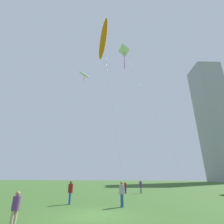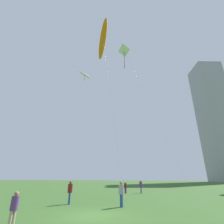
{
  "view_description": "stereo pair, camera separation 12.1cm",
  "coord_description": "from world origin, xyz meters",
  "px_view_note": "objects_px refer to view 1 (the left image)",
  "views": [
    {
      "loc": [
        3.85,
        -11.21,
        2.13
      ],
      "look_at": [
        -1.93,
        12.79,
        11.76
      ],
      "focal_mm": 27.08,
      "sensor_mm": 36.0,
      "label": 1
    },
    {
      "loc": [
        3.97,
        -11.18,
        2.13
      ],
      "look_at": [
        -1.93,
        12.79,
        11.76
      ],
      "focal_mm": 27.08,
      "sensor_mm": 36.0,
      "label": 2
    }
  ],
  "objects_px": {
    "person_standing_0": "(16,207)",
    "person_standing_5": "(141,185)",
    "distant_highrise_0": "(214,118)",
    "person_standing_2": "(122,192)",
    "kite_flying_1": "(124,52)",
    "kite_flying_2": "(103,40)",
    "kite_flying_0": "(84,75)",
    "person_standing_1": "(70,191)",
    "person_standing_4": "(125,186)"
  },
  "relations": [
    {
      "from": "kite_flying_1",
      "to": "kite_flying_2",
      "type": "bearing_deg",
      "value": -93.7
    },
    {
      "from": "person_standing_1",
      "to": "distant_highrise_0",
      "type": "distance_m",
      "value": 107.6
    },
    {
      "from": "kite_flying_1",
      "to": "distant_highrise_0",
      "type": "height_order",
      "value": "distant_highrise_0"
    },
    {
      "from": "person_standing_1",
      "to": "kite_flying_1",
      "type": "xyz_separation_m",
      "value": [
        3.6,
        10.91,
        23.64
      ]
    },
    {
      "from": "person_standing_2",
      "to": "kite_flying_2",
      "type": "height_order",
      "value": "kite_flying_2"
    },
    {
      "from": "person_standing_4",
      "to": "person_standing_5",
      "type": "bearing_deg",
      "value": -150.62
    },
    {
      "from": "person_standing_4",
      "to": "kite_flying_0",
      "type": "relative_size",
      "value": 0.05
    },
    {
      "from": "kite_flying_2",
      "to": "distant_highrise_0",
      "type": "height_order",
      "value": "distant_highrise_0"
    },
    {
      "from": "person_standing_0",
      "to": "person_standing_5",
      "type": "xyz_separation_m",
      "value": [
        4.12,
        20.1,
        0.17
      ]
    },
    {
      "from": "kite_flying_2",
      "to": "kite_flying_1",
      "type": "bearing_deg",
      "value": 86.3
    },
    {
      "from": "person_standing_5",
      "to": "distant_highrise_0",
      "type": "distance_m",
      "value": 94.87
    },
    {
      "from": "person_standing_2",
      "to": "person_standing_5",
      "type": "xyz_separation_m",
      "value": [
        0.47,
        12.94,
        -0.01
      ]
    },
    {
      "from": "kite_flying_0",
      "to": "kite_flying_2",
      "type": "distance_m",
      "value": 32.53
    },
    {
      "from": "person_standing_0",
      "to": "distant_highrise_0",
      "type": "bearing_deg",
      "value": -7.24
    },
    {
      "from": "kite_flying_1",
      "to": "person_standing_0",
      "type": "bearing_deg",
      "value": -97.92
    },
    {
      "from": "kite_flying_0",
      "to": "person_standing_0",
      "type": "bearing_deg",
      "value": -69.98
    },
    {
      "from": "kite_flying_1",
      "to": "kite_flying_0",
      "type": "bearing_deg",
      "value": 135.33
    },
    {
      "from": "person_standing_4",
      "to": "kite_flying_0",
      "type": "xyz_separation_m",
      "value": [
        -13.84,
        13.24,
        30.29
      ]
    },
    {
      "from": "person_standing_0",
      "to": "kite_flying_1",
      "type": "height_order",
      "value": "kite_flying_1"
    },
    {
      "from": "kite_flying_1",
      "to": "person_standing_4",
      "type": "bearing_deg",
      "value": 121.39
    },
    {
      "from": "person_standing_5",
      "to": "kite_flying_0",
      "type": "height_order",
      "value": "kite_flying_0"
    },
    {
      "from": "person_standing_4",
      "to": "distant_highrise_0",
      "type": "relative_size",
      "value": 0.02
    },
    {
      "from": "kite_flying_1",
      "to": "distant_highrise_0",
      "type": "distance_m",
      "value": 91.26
    },
    {
      "from": "person_standing_2",
      "to": "distant_highrise_0",
      "type": "relative_size",
      "value": 0.03
    },
    {
      "from": "person_standing_5",
      "to": "kite_flying_1",
      "type": "relative_size",
      "value": 0.07
    },
    {
      "from": "distant_highrise_0",
      "to": "person_standing_2",
      "type": "bearing_deg",
      "value": -128.41
    },
    {
      "from": "person_standing_1",
      "to": "kite_flying_0",
      "type": "xyz_separation_m",
      "value": [
        -10.92,
        25.26,
        30.13
      ]
    },
    {
      "from": "person_standing_2",
      "to": "person_standing_5",
      "type": "distance_m",
      "value": 12.95
    },
    {
      "from": "distant_highrise_0",
      "to": "kite_flying_2",
      "type": "bearing_deg",
      "value": -129.32
    },
    {
      "from": "person_standing_0",
      "to": "distant_highrise_0",
      "type": "xyz_separation_m",
      "value": [
        43.42,
        99.37,
        34.4
      ]
    },
    {
      "from": "person_standing_0",
      "to": "person_standing_5",
      "type": "bearing_deg",
      "value": 4.78
    },
    {
      "from": "person_standing_0",
      "to": "kite_flying_0",
      "type": "relative_size",
      "value": 0.05
    },
    {
      "from": "person_standing_2",
      "to": "person_standing_4",
      "type": "bearing_deg",
      "value": 157.19
    },
    {
      "from": "kite_flying_1",
      "to": "kite_flying_2",
      "type": "relative_size",
      "value": 1.4
    },
    {
      "from": "person_standing_2",
      "to": "person_standing_4",
      "type": "height_order",
      "value": "person_standing_2"
    },
    {
      "from": "person_standing_1",
      "to": "kite_flying_1",
      "type": "relative_size",
      "value": 0.07
    },
    {
      "from": "person_standing_5",
      "to": "kite_flying_2",
      "type": "bearing_deg",
      "value": -14.49
    },
    {
      "from": "kite_flying_1",
      "to": "person_standing_1",
      "type": "bearing_deg",
      "value": -108.28
    },
    {
      "from": "person_standing_5",
      "to": "kite_flying_1",
      "type": "bearing_deg",
      "value": -47.75
    },
    {
      "from": "person_standing_0",
      "to": "kite_flying_1",
      "type": "distance_m",
      "value": 30.25
    },
    {
      "from": "person_standing_1",
      "to": "person_standing_2",
      "type": "xyz_separation_m",
      "value": [
        4.68,
        -0.39,
        -0.01
      ]
    },
    {
      "from": "distant_highrise_0",
      "to": "kite_flying_1",
      "type": "bearing_deg",
      "value": -131.86
    },
    {
      "from": "person_standing_4",
      "to": "kite_flying_1",
      "type": "distance_m",
      "value": 23.83
    },
    {
      "from": "kite_flying_0",
      "to": "person_standing_2",
      "type": "bearing_deg",
      "value": -58.69
    },
    {
      "from": "person_standing_5",
      "to": "kite_flying_2",
      "type": "height_order",
      "value": "kite_flying_2"
    },
    {
      "from": "person_standing_0",
      "to": "kite_flying_0",
      "type": "bearing_deg",
      "value": 36.38
    },
    {
      "from": "person_standing_1",
      "to": "kite_flying_2",
      "type": "distance_m",
      "value": 16.16
    },
    {
      "from": "person_standing_4",
      "to": "person_standing_5",
      "type": "relative_size",
      "value": 0.86
    },
    {
      "from": "person_standing_5",
      "to": "person_standing_4",
      "type": "bearing_deg",
      "value": -80.91
    },
    {
      "from": "person_standing_0",
      "to": "person_standing_5",
      "type": "relative_size",
      "value": 0.84
    }
  ]
}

